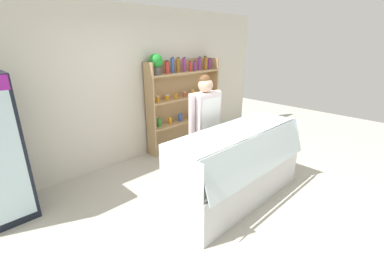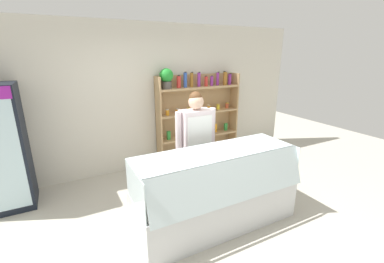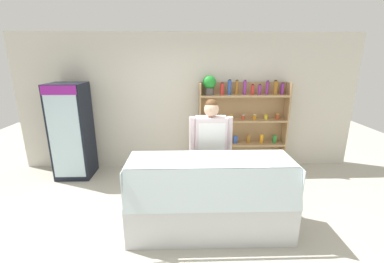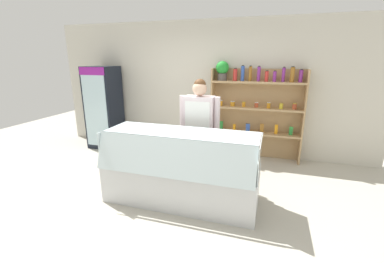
{
  "view_description": "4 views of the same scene",
  "coord_description": "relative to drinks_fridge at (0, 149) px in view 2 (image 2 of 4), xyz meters",
  "views": [
    {
      "loc": [
        -2.41,
        -1.9,
        2.1
      ],
      "look_at": [
        -0.09,
        0.49,
        0.93
      ],
      "focal_mm": 24.0,
      "sensor_mm": 36.0,
      "label": 1
    },
    {
      "loc": [
        -1.4,
        -2.5,
        2.18
      ],
      "look_at": [
        0.11,
        0.37,
        1.18
      ],
      "focal_mm": 24.0,
      "sensor_mm": 36.0,
      "label": 2
    },
    {
      "loc": [
        -0.08,
        -3.02,
        2.24
      ],
      "look_at": [
        0.03,
        0.62,
        1.18
      ],
      "focal_mm": 24.0,
      "sensor_mm": 36.0,
      "label": 3
    },
    {
      "loc": [
        1.36,
        -3.12,
        1.95
      ],
      "look_at": [
        0.28,
        0.33,
        0.92
      ],
      "focal_mm": 24.0,
      "sensor_mm": 36.0,
      "label": 4
    }
  ],
  "objects": [
    {
      "name": "back_wall",
      "position": [
        2.21,
        0.47,
        0.45
      ],
      "size": [
        6.8,
        0.1,
        2.7
      ],
      "primitive_type": "cube",
      "color": "beige",
      "rests_on": "ground"
    },
    {
      "name": "ground_plane",
      "position": [
        2.21,
        -1.68,
        -0.9
      ],
      "size": [
        12.0,
        12.0,
        0.0
      ],
      "primitive_type": "plane",
      "color": "#B7B2A3"
    },
    {
      "name": "shelving_unit",
      "position": [
        3.22,
        0.28,
        0.17
      ],
      "size": [
        1.75,
        0.29,
        1.91
      ],
      "color": "tan",
      "rests_on": "ground"
    },
    {
      "name": "shop_clerk",
      "position": [
        2.51,
        -1.06,
        0.09
      ],
      "size": [
        0.64,
        0.25,
        1.66
      ],
      "color": "#4C4233",
      "rests_on": "ground"
    },
    {
      "name": "deli_display_case",
      "position": [
        2.44,
        -1.74,
        -0.58
      ],
      "size": [
        2.1,
        0.81,
        1.01
      ],
      "color": "silver",
      "rests_on": "ground"
    },
    {
      "name": "drinks_fridge",
      "position": [
        0.0,
        0.0,
        0.0
      ],
      "size": [
        0.64,
        0.61,
        1.79
      ],
      "color": "black",
      "rests_on": "ground"
    }
  ]
}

